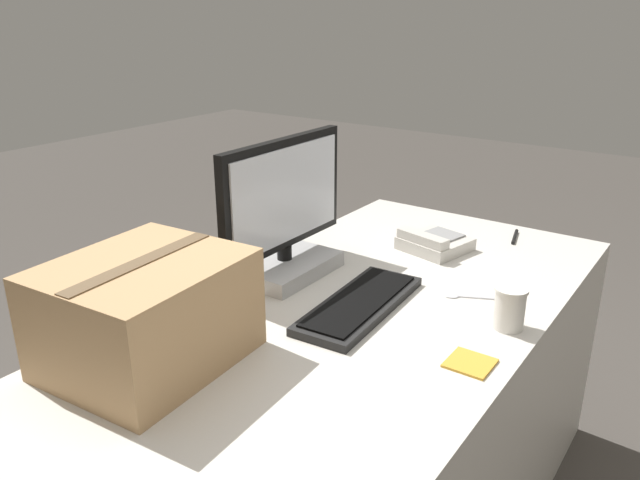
{
  "coord_description": "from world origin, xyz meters",
  "views": [
    {
      "loc": [
        -1.28,
        -0.78,
        1.51
      ],
      "look_at": [
        0.04,
        0.15,
        0.91
      ],
      "focal_mm": 35.0,
      "sensor_mm": 36.0,
      "label": 1
    }
  ],
  "objects_px": {
    "monitor": "(284,222)",
    "keyboard": "(360,304)",
    "paper_cup_right": "(510,308)",
    "spoon": "(460,296)",
    "cardboard_box": "(146,313)",
    "desk_phone": "(434,243)",
    "pen_marker": "(515,237)",
    "sticky_note_pad": "(470,363)"
  },
  "relations": [
    {
      "from": "monitor",
      "to": "keyboard",
      "type": "xyz_separation_m",
      "value": [
        -0.07,
        -0.31,
        -0.15
      ]
    },
    {
      "from": "keyboard",
      "to": "paper_cup_right",
      "type": "xyz_separation_m",
      "value": [
        0.12,
        -0.36,
        0.04
      ]
    },
    {
      "from": "spoon",
      "to": "cardboard_box",
      "type": "relative_size",
      "value": 0.3
    },
    {
      "from": "desk_phone",
      "to": "paper_cup_right",
      "type": "relative_size",
      "value": 2.1
    },
    {
      "from": "paper_cup_right",
      "to": "cardboard_box",
      "type": "xyz_separation_m",
      "value": [
        -0.62,
        0.61,
        0.07
      ]
    },
    {
      "from": "monitor",
      "to": "cardboard_box",
      "type": "distance_m",
      "value": 0.57
    },
    {
      "from": "monitor",
      "to": "cardboard_box",
      "type": "xyz_separation_m",
      "value": [
        -0.56,
        -0.06,
        -0.04
      ]
    },
    {
      "from": "paper_cup_right",
      "to": "spoon",
      "type": "distance_m",
      "value": 0.2
    },
    {
      "from": "keyboard",
      "to": "pen_marker",
      "type": "distance_m",
      "value": 0.78
    },
    {
      "from": "monitor",
      "to": "sticky_note_pad",
      "type": "bearing_deg",
      "value": -104.08
    },
    {
      "from": "keyboard",
      "to": "spoon",
      "type": "distance_m",
      "value": 0.29
    },
    {
      "from": "keyboard",
      "to": "cardboard_box",
      "type": "bearing_deg",
      "value": 149.24
    },
    {
      "from": "paper_cup_right",
      "to": "cardboard_box",
      "type": "distance_m",
      "value": 0.87
    },
    {
      "from": "keyboard",
      "to": "cardboard_box",
      "type": "relative_size",
      "value": 1.07
    },
    {
      "from": "paper_cup_right",
      "to": "cardboard_box",
      "type": "relative_size",
      "value": 0.25
    },
    {
      "from": "spoon",
      "to": "monitor",
      "type": "bearing_deg",
      "value": -8.87
    },
    {
      "from": "cardboard_box",
      "to": "sticky_note_pad",
      "type": "xyz_separation_m",
      "value": [
        0.4,
        -0.6,
        -0.12
      ]
    },
    {
      "from": "cardboard_box",
      "to": "sticky_note_pad",
      "type": "distance_m",
      "value": 0.73
    },
    {
      "from": "pen_marker",
      "to": "sticky_note_pad",
      "type": "height_order",
      "value": "pen_marker"
    },
    {
      "from": "keyboard",
      "to": "spoon",
      "type": "height_order",
      "value": "keyboard"
    },
    {
      "from": "keyboard",
      "to": "spoon",
      "type": "bearing_deg",
      "value": -44.89
    },
    {
      "from": "pen_marker",
      "to": "monitor",
      "type": "bearing_deg",
      "value": 132.76
    },
    {
      "from": "monitor",
      "to": "spoon",
      "type": "distance_m",
      "value": 0.54
    },
    {
      "from": "paper_cup_right",
      "to": "desk_phone",
      "type": "bearing_deg",
      "value": 45.36
    },
    {
      "from": "cardboard_box",
      "to": "pen_marker",
      "type": "distance_m",
      "value": 1.33
    },
    {
      "from": "paper_cup_right",
      "to": "pen_marker",
      "type": "relative_size",
      "value": 0.82
    },
    {
      "from": "desk_phone",
      "to": "cardboard_box",
      "type": "relative_size",
      "value": 0.53
    },
    {
      "from": "sticky_note_pad",
      "to": "monitor",
      "type": "bearing_deg",
      "value": 75.92
    },
    {
      "from": "monitor",
      "to": "pen_marker",
      "type": "xyz_separation_m",
      "value": [
        0.69,
        -0.47,
        -0.16
      ]
    },
    {
      "from": "desk_phone",
      "to": "monitor",
      "type": "bearing_deg",
      "value": 159.92
    },
    {
      "from": "spoon",
      "to": "pen_marker",
      "type": "xyz_separation_m",
      "value": [
        0.55,
        0.03,
        0.0
      ]
    },
    {
      "from": "keyboard",
      "to": "spoon",
      "type": "relative_size",
      "value": 3.57
    },
    {
      "from": "spoon",
      "to": "pen_marker",
      "type": "bearing_deg",
      "value": -112.01
    },
    {
      "from": "pen_marker",
      "to": "desk_phone",
      "type": "bearing_deg",
      "value": 132.06
    },
    {
      "from": "keyboard",
      "to": "pen_marker",
      "type": "relative_size",
      "value": 3.46
    },
    {
      "from": "monitor",
      "to": "pen_marker",
      "type": "relative_size",
      "value": 3.87
    },
    {
      "from": "paper_cup_right",
      "to": "spoon",
      "type": "bearing_deg",
      "value": 60.28
    },
    {
      "from": "paper_cup_right",
      "to": "pen_marker",
      "type": "height_order",
      "value": "paper_cup_right"
    },
    {
      "from": "keyboard",
      "to": "pen_marker",
      "type": "height_order",
      "value": "keyboard"
    },
    {
      "from": "desk_phone",
      "to": "pen_marker",
      "type": "distance_m",
      "value": 0.32
    },
    {
      "from": "keyboard",
      "to": "monitor",
      "type": "bearing_deg",
      "value": 73.09
    },
    {
      "from": "monitor",
      "to": "keyboard",
      "type": "height_order",
      "value": "monitor"
    }
  ]
}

